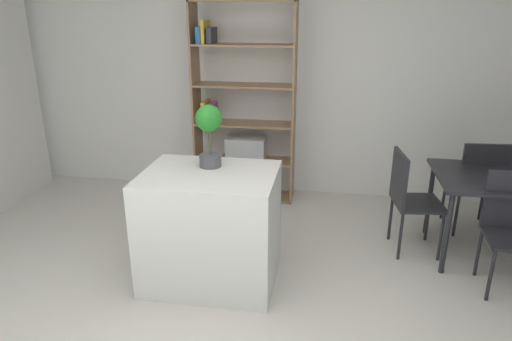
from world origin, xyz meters
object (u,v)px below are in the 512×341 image
object	(u,v)px
open_bookshelf	(241,113)
dining_chair_near	(512,222)
potted_plant_on_island	(209,129)
dining_chair_island_side	(408,194)
kitchen_island	(211,227)
dining_table	(495,186)
dining_chair_far	(479,181)

from	to	relation	value
open_bookshelf	dining_chair_near	xyz separation A→B (m)	(2.40, -1.44, -0.45)
potted_plant_on_island	dining_chair_island_side	distance (m)	1.86
kitchen_island	dining_table	size ratio (longest dim) A/B	1.04
dining_table	dining_chair_island_side	bearing A→B (deg)	-179.10
open_bookshelf	dining_chair_far	world-z (taller)	open_bookshelf
potted_plant_on_island	open_bookshelf	world-z (taller)	open_bookshelf
kitchen_island	open_bookshelf	world-z (taller)	open_bookshelf
kitchen_island	dining_chair_far	xyz separation A→B (m)	(2.32, 1.19, 0.09)
open_bookshelf	potted_plant_on_island	bearing A→B (deg)	-87.66
open_bookshelf	dining_chair_near	size ratio (longest dim) A/B	2.35
kitchen_island	open_bookshelf	bearing A→B (deg)	93.04
dining_table	open_bookshelf	bearing A→B (deg)	157.56
dining_table	dining_chair_island_side	size ratio (longest dim) A/B	1.06
open_bookshelf	dining_chair_island_side	xyz separation A→B (m)	(1.70, -1.00, -0.44)
dining_chair_near	dining_table	bearing A→B (deg)	92.00
dining_chair_near	dining_chair_island_side	bearing A→B (deg)	149.82
kitchen_island	potted_plant_on_island	size ratio (longest dim) A/B	2.09
dining_table	dining_chair_far	bearing A→B (deg)	88.89
dining_chair_far	dining_table	bearing A→B (deg)	84.36
dining_chair_island_side	dining_chair_far	bearing A→B (deg)	-64.48
open_bookshelf	dining_table	size ratio (longest dim) A/B	2.21
dining_table	dining_chair_near	bearing A→B (deg)	-89.65
dining_chair_far	potted_plant_on_island	bearing A→B (deg)	19.31
kitchen_island	potted_plant_on_island	bearing A→B (deg)	100.19
kitchen_island	dining_chair_near	bearing A→B (deg)	7.37
open_bookshelf	kitchen_island	bearing A→B (deg)	-86.96
potted_plant_on_island	open_bookshelf	bearing A→B (deg)	92.34
kitchen_island	dining_table	world-z (taller)	kitchen_island
open_bookshelf	dining_chair_far	distance (m)	2.51
dining_chair_near	open_bookshelf	bearing A→B (deg)	150.69
kitchen_island	dining_table	distance (m)	2.44
potted_plant_on_island	dining_chair_far	size ratio (longest dim) A/B	0.52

